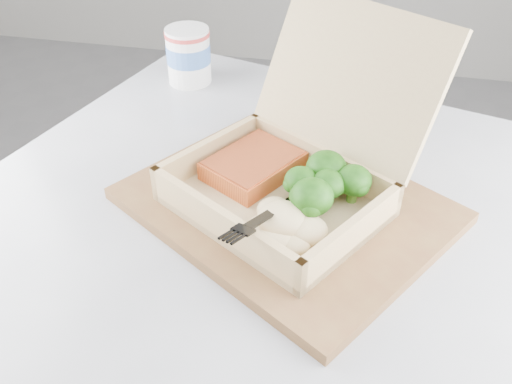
% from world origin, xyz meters
% --- Properties ---
extents(cafe_table, '(0.90, 0.90, 0.71)m').
position_xyz_m(cafe_table, '(0.01, 0.04, 0.52)').
color(cafe_table, black).
rests_on(cafe_table, floor).
extents(serving_tray, '(0.47, 0.45, 0.02)m').
position_xyz_m(serving_tray, '(0.05, 0.03, 0.71)').
color(serving_tray, brown).
rests_on(serving_tray, cafe_table).
extents(takeout_container, '(0.35, 0.36, 0.21)m').
position_xyz_m(takeout_container, '(0.06, 0.06, 0.77)').
color(takeout_container, tan).
rests_on(takeout_container, serving_tray).
extents(salmon_fillet, '(0.13, 0.14, 0.02)m').
position_xyz_m(salmon_fillet, '(0.00, 0.07, 0.74)').
color(salmon_fillet, orange).
rests_on(salmon_fillet, takeout_container).
extents(broccoli_pile, '(0.11, 0.11, 0.04)m').
position_xyz_m(broccoli_pile, '(0.10, 0.02, 0.75)').
color(broccoli_pile, '#2D781A').
rests_on(broccoli_pile, takeout_container).
extents(mashed_potatoes, '(0.09, 0.08, 0.03)m').
position_xyz_m(mashed_potatoes, '(0.06, -0.03, 0.75)').
color(mashed_potatoes, beige).
rests_on(mashed_potatoes, takeout_container).
extents(plastic_fork, '(0.07, 0.15, 0.03)m').
position_xyz_m(plastic_fork, '(0.05, -0.02, 0.76)').
color(plastic_fork, black).
rests_on(plastic_fork, mashed_potatoes).
extents(paper_cup, '(0.08, 0.08, 0.10)m').
position_xyz_m(paper_cup, '(-0.17, 0.35, 0.76)').
color(paper_cup, silver).
rests_on(paper_cup, cafe_table).
extents(receipt, '(0.11, 0.14, 0.00)m').
position_xyz_m(receipt, '(0.09, 0.21, 0.71)').
color(receipt, white).
rests_on(receipt, cafe_table).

